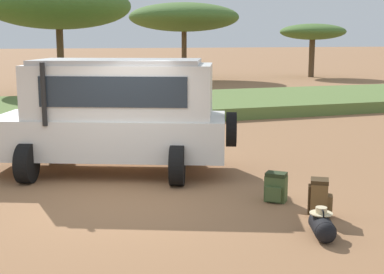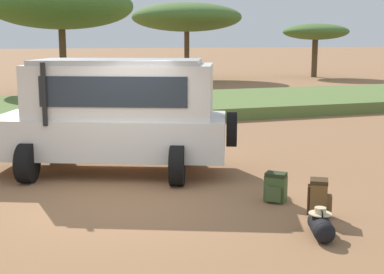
{
  "view_description": "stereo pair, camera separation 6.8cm",
  "coord_description": "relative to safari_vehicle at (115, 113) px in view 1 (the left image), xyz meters",
  "views": [
    {
      "loc": [
        -1.79,
        -9.05,
        2.86
      ],
      "look_at": [
        1.53,
        0.51,
        1.0
      ],
      "focal_mm": 50.0,
      "sensor_mm": 36.0,
      "label": 1
    },
    {
      "loc": [
        -1.72,
        -9.07,
        2.86
      ],
      "look_at": [
        1.53,
        0.51,
        1.0
      ],
      "focal_mm": 50.0,
      "sensor_mm": 36.0,
      "label": 2
    }
  ],
  "objects": [
    {
      "name": "duffel_bag_low_black_case",
      "position": [
        2.09,
        -4.81,
        -1.13
      ],
      "size": [
        0.49,
        0.79,
        0.42
      ],
      "color": "black",
      "rests_on": "ground_plane"
    },
    {
      "name": "acacia_tree_centre_back",
      "position": [
        0.47,
        16.45,
        3.16
      ],
      "size": [
        7.14,
        7.05,
        5.6
      ],
      "color": "brown",
      "rests_on": "ground_plane"
    },
    {
      "name": "safari_vehicle",
      "position": [
        0.0,
        0.0,
        0.0
      ],
      "size": [
        5.39,
        3.8,
        2.44
      ],
      "color": "silver",
      "rests_on": "ground_plane"
    },
    {
      "name": "acacia_tree_far_right",
      "position": [
        19.84,
        24.44,
        2.07
      ],
      "size": [
        4.88,
        5.03,
        3.99
      ],
      "color": "brown",
      "rests_on": "ground_plane"
    },
    {
      "name": "grass_bank",
      "position": [
        -0.37,
        9.45,
        -1.07
      ],
      "size": [
        120.0,
        7.0,
        0.44
      ],
      "color": "#5B7538",
      "rests_on": "ground_plane"
    },
    {
      "name": "ground_plane",
      "position": [
        -0.37,
        -2.19,
        -1.29
      ],
      "size": [
        320.0,
        320.0,
        0.0
      ],
      "primitive_type": "plane",
      "color": "#936642"
    },
    {
      "name": "backpack_cluster_center",
      "position": [
        2.54,
        -4.02,
        -0.99
      ],
      "size": [
        0.45,
        0.43,
        0.63
      ],
      "color": "brown",
      "rests_on": "ground_plane"
    },
    {
      "name": "acacia_tree_right_mid",
      "position": [
        9.96,
        25.41,
        3.07
      ],
      "size": [
        7.79,
        7.63,
        5.38
      ],
      "color": "brown",
      "rests_on": "ground_plane"
    },
    {
      "name": "backpack_beside_front_wheel",
      "position": [
        2.26,
        -3.05,
        -1.04
      ],
      "size": [
        0.46,
        0.46,
        0.53
      ],
      "color": "#42562D",
      "rests_on": "ground_plane"
    }
  ]
}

